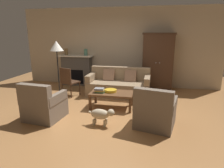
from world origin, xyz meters
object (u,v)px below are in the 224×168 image
object	(u,v)px
book_stack	(100,90)
floor_lamp	(57,50)
mantel_vase_jade	(86,52)
armchair_near_left	(43,106)
armchair_near_right	(155,112)
coffee_table	(112,94)
side_chair_wooden	(68,80)
couch	(119,85)
dog	(101,115)
fireplace	(77,70)
fruit_bowl	(111,91)
armoire	(157,62)
mantel_vase_bronze	(66,52)

from	to	relation	value
book_stack	floor_lamp	distance (m)	1.59
mantel_vase_jade	armchair_near_left	bearing A→B (deg)	-89.99
armchair_near_right	coffee_table	bearing A→B (deg)	141.22
book_stack	mantel_vase_jade	world-z (taller)	mantel_vase_jade
armchair_near_left	side_chair_wooden	size ratio (longest dim) A/B	0.98
couch	armchair_near_right	bearing A→B (deg)	-61.23
book_stack	dog	bearing A→B (deg)	-73.33
fireplace	side_chair_wooden	xyz separation A→B (m)	(0.27, -1.40, -0.06)
book_stack	floor_lamp	world-z (taller)	floor_lamp
fireplace	coffee_table	world-z (taller)	fireplace
coffee_table	fruit_bowl	xyz separation A→B (m)	(-0.04, 0.04, 0.09)
fireplace	armoire	bearing A→B (deg)	-1.51
couch	side_chair_wooden	distance (m)	1.57
floor_lamp	coffee_table	bearing A→B (deg)	-4.43
mantel_vase_bronze	armchair_near_left	bearing A→B (deg)	-76.00
armoire	dog	size ratio (longest dim) A/B	3.36
mantel_vase_bronze	side_chair_wooden	xyz separation A→B (m)	(0.65, -1.38, -0.73)
armchair_near_left	couch	bearing A→B (deg)	56.22
armoire	book_stack	world-z (taller)	armoire
fireplace	mantel_vase_jade	world-z (taller)	mantel_vase_jade
coffee_table	fireplace	bearing A→B (deg)	130.12
fireplace	mantel_vase_jade	bearing A→B (deg)	-2.70
coffee_table	mantel_vase_bronze	distance (m)	3.10
mantel_vase_jade	armchair_near_left	xyz separation A→B (m)	(0.00, -3.05, -0.92)
floor_lamp	fireplace	bearing A→B (deg)	96.95
coffee_table	dog	bearing A→B (deg)	-90.81
armchair_near_left	armchair_near_right	world-z (taller)	same
armchair_near_right	armoire	bearing A→B (deg)	87.98
armoire	mantel_vase_bronze	world-z (taller)	armoire
book_stack	dog	world-z (taller)	book_stack
fireplace	side_chair_wooden	bearing A→B (deg)	-79.29
fireplace	mantel_vase_jade	xyz separation A→B (m)	(0.38, -0.02, 0.67)
book_stack	fireplace	bearing A→B (deg)	124.00
fruit_bowl	armchair_near_right	size ratio (longest dim) A/B	0.34
floor_lamp	dog	xyz separation A→B (m)	(1.50, -1.15, -1.24)
couch	coffee_table	xyz separation A→B (m)	(-0.01, -1.09, 0.05)
book_stack	dog	size ratio (longest dim) A/B	0.47
armchair_near_left	side_chair_wooden	distance (m)	1.68
mantel_vase_bronze	dog	bearing A→B (deg)	-55.63
armoire	armchair_near_left	xyz separation A→B (m)	(-2.57, -2.99, -0.65)
coffee_table	dog	size ratio (longest dim) A/B	1.92
couch	armchair_near_left	bearing A→B (deg)	-123.78
fruit_bowl	armchair_near_right	distance (m)	1.46
fireplace	book_stack	size ratio (longest dim) A/B	4.69
coffee_table	floor_lamp	world-z (taller)	floor_lamp
book_stack	mantel_vase_jade	xyz separation A→B (m)	(-1.08, 2.14, 0.76)
coffee_table	book_stack	distance (m)	0.33
mantel_vase_jade	couch	bearing A→B (deg)	-35.15
book_stack	fruit_bowl	bearing A→B (deg)	22.07
fireplace	couch	xyz separation A→B (m)	(1.77, -1.00, -0.25)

